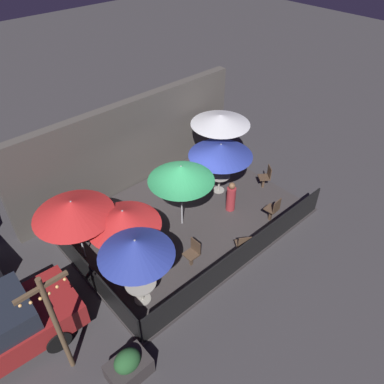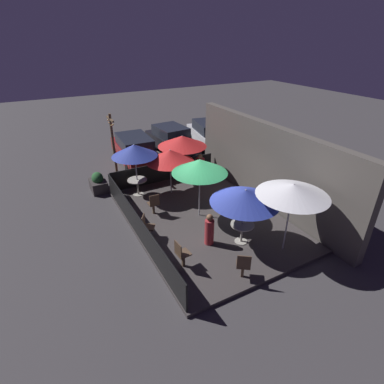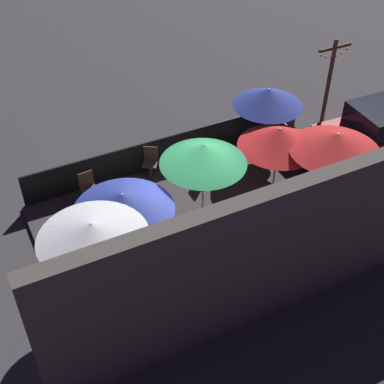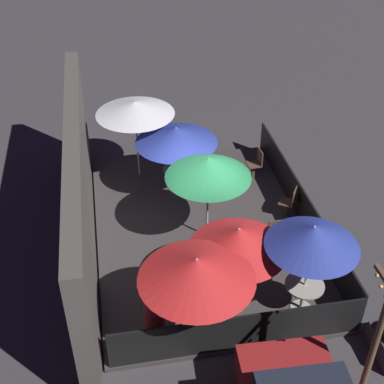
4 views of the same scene
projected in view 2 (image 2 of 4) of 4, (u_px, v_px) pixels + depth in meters
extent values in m
plane|color=#383538|center=(204.00, 219.00, 11.93)|extent=(60.00, 60.00, 0.00)
cube|color=#383333|center=(204.00, 218.00, 11.91)|extent=(7.75, 5.50, 0.12)
cube|color=#4C4742|center=(266.00, 166.00, 12.37)|extent=(9.35, 0.36, 3.46)
cube|color=black|center=(137.00, 225.00, 10.52)|extent=(7.55, 0.05, 0.95)
cube|color=black|center=(164.00, 171.00, 14.63)|extent=(0.05, 5.30, 0.95)
cylinder|color=#B2B2B7|center=(243.00, 217.00, 10.00)|extent=(0.05, 0.05, 2.04)
cone|color=#283893|center=(245.00, 196.00, 9.63)|extent=(2.29, 2.29, 0.46)
cylinder|color=#B2B2B7|center=(136.00, 170.00, 13.00)|extent=(0.05, 0.05, 2.36)
cone|color=#283893|center=(134.00, 150.00, 12.56)|extent=(1.95, 1.95, 0.51)
cylinder|color=#B2B2B7|center=(288.00, 218.00, 9.56)|extent=(0.05, 0.05, 2.44)
cone|color=silver|center=(293.00, 190.00, 9.08)|extent=(2.25, 2.25, 0.38)
cylinder|color=#B2B2B7|center=(183.00, 159.00, 14.36)|extent=(0.05, 0.05, 2.26)
cone|color=red|center=(182.00, 141.00, 13.95)|extent=(2.30, 2.30, 0.50)
cylinder|color=#B2B2B7|center=(199.00, 188.00, 11.45)|extent=(0.05, 0.05, 2.39)
cone|color=#1E6B3D|center=(200.00, 166.00, 11.02)|extent=(2.10, 2.10, 0.53)
cylinder|color=#B2B2B7|center=(171.00, 172.00, 13.23)|extent=(0.05, 0.05, 2.06)
cone|color=red|center=(170.00, 156.00, 12.88)|extent=(2.12, 2.12, 0.54)
cylinder|color=#9E998E|center=(241.00, 241.00, 10.47)|extent=(0.44, 0.44, 0.02)
cylinder|color=#9E998E|center=(242.00, 233.00, 10.31)|extent=(0.08, 0.08, 0.69)
cylinder|color=#9E998E|center=(242.00, 225.00, 10.14)|extent=(0.81, 0.81, 0.04)
cylinder|color=#9E998E|center=(138.00, 194.00, 13.54)|extent=(0.47, 0.47, 0.02)
cylinder|color=#9E998E|center=(138.00, 187.00, 13.38)|extent=(0.08, 0.08, 0.70)
cylinder|color=#9E998E|center=(137.00, 180.00, 13.21)|extent=(0.86, 0.86, 0.04)
cube|color=#4C3828|center=(242.00, 271.00, 8.87)|extent=(0.11, 0.11, 0.44)
cube|color=#4C3828|center=(243.00, 264.00, 8.75)|extent=(0.56, 0.56, 0.04)
cube|color=#4C3828|center=(244.00, 262.00, 8.48)|extent=(0.26, 0.34, 0.44)
cube|color=#4C3828|center=(183.00, 260.00, 9.26)|extent=(0.09, 0.09, 0.48)
cube|color=#4C3828|center=(183.00, 253.00, 9.14)|extent=(0.43, 0.43, 0.04)
cube|color=#4C3828|center=(178.00, 249.00, 8.95)|extent=(0.40, 0.06, 0.44)
cube|color=#4C3828|center=(149.00, 232.00, 10.59)|extent=(0.11, 0.11, 0.42)
cube|color=#4C3828|center=(149.00, 227.00, 10.48)|extent=(0.55, 0.55, 0.04)
cube|color=#4C3828|center=(143.00, 221.00, 10.38)|extent=(0.35, 0.24, 0.44)
cube|color=#4C3828|center=(153.00, 209.00, 12.03)|extent=(0.08, 0.08, 0.43)
cube|color=#4C3828|center=(153.00, 203.00, 11.92)|extent=(0.40, 0.40, 0.04)
cube|color=#4C3828|center=(155.00, 200.00, 11.66)|extent=(0.03, 0.40, 0.44)
cylinder|color=maroon|center=(200.00, 169.00, 14.80)|extent=(0.45, 0.45, 1.06)
sphere|color=#9E704C|center=(200.00, 156.00, 14.50)|extent=(0.22, 0.22, 0.22)
cylinder|color=maroon|center=(209.00, 232.00, 10.18)|extent=(0.38, 0.38, 0.94)
sphere|color=brown|center=(210.00, 218.00, 9.91)|extent=(0.23, 0.23, 0.23)
cube|color=#332D2D|center=(99.00, 186.00, 14.00)|extent=(1.00, 0.70, 0.53)
ellipsoid|color=#235128|center=(97.00, 178.00, 13.82)|extent=(0.65, 0.52, 0.58)
cylinder|color=brown|center=(114.00, 148.00, 14.53)|extent=(0.12, 0.12, 3.30)
cube|color=brown|center=(110.00, 119.00, 13.87)|extent=(1.10, 0.08, 0.08)
sphere|color=#F4B260|center=(108.00, 120.00, 14.29)|extent=(0.07, 0.07, 0.07)
sphere|color=#F4B260|center=(109.00, 123.00, 14.19)|extent=(0.07, 0.07, 0.07)
sphere|color=#F4B260|center=(110.00, 124.00, 14.07)|extent=(0.07, 0.07, 0.07)
sphere|color=#F4B260|center=(111.00, 125.00, 13.93)|extent=(0.07, 0.07, 0.07)
sphere|color=#F4B260|center=(112.00, 125.00, 13.76)|extent=(0.07, 0.07, 0.07)
sphere|color=#F4B260|center=(113.00, 125.00, 13.58)|extent=(0.07, 0.07, 0.07)
cube|color=maroon|center=(135.00, 153.00, 16.68)|extent=(4.66, 1.92, 0.70)
cube|color=#1E232D|center=(134.00, 142.00, 16.38)|extent=(2.59, 1.68, 0.60)
cylinder|color=black|center=(158.00, 165.00, 16.02)|extent=(0.65, 0.21, 0.64)
cylinder|color=black|center=(128.00, 171.00, 15.41)|extent=(0.65, 0.21, 0.64)
cylinder|color=black|center=(142.00, 149.00, 18.28)|extent=(0.65, 0.21, 0.64)
cylinder|color=black|center=(116.00, 153.00, 17.67)|extent=(0.65, 0.21, 0.64)
cube|color=black|center=(171.00, 142.00, 18.45)|extent=(3.99, 2.00, 0.70)
cube|color=#1E232D|center=(171.00, 131.00, 18.15)|extent=(2.24, 1.73, 0.60)
cylinder|color=black|center=(193.00, 150.00, 18.11)|extent=(0.65, 0.23, 0.64)
cylinder|color=black|center=(169.00, 155.00, 17.34)|extent=(0.65, 0.23, 0.64)
cylinder|color=black|center=(173.00, 140.00, 19.90)|extent=(0.65, 0.23, 0.64)
cylinder|color=black|center=(151.00, 144.00, 19.12)|extent=(0.65, 0.23, 0.64)
cube|color=silver|center=(209.00, 136.00, 19.38)|extent=(4.47, 2.42, 0.70)
cube|color=#1E232D|center=(209.00, 127.00, 19.07)|extent=(2.57, 1.95, 0.60)
cylinder|color=black|center=(228.00, 147.00, 18.66)|extent=(0.66, 0.29, 0.64)
cylinder|color=black|center=(204.00, 149.00, 18.21)|extent=(0.66, 0.29, 0.64)
cylinder|color=black|center=(213.00, 135.00, 20.87)|extent=(0.66, 0.29, 0.64)
cylinder|color=black|center=(191.00, 137.00, 20.42)|extent=(0.66, 0.29, 0.64)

